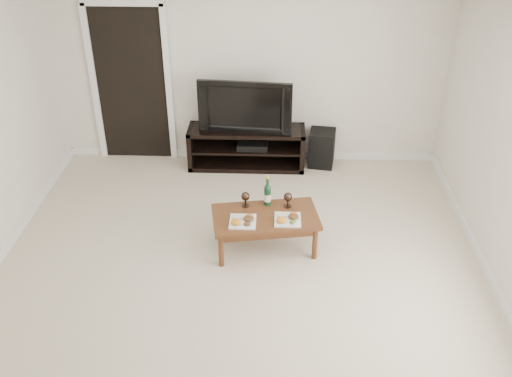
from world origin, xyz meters
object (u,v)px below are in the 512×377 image
object	(u,v)px
media_console	(247,147)
subwoofer	(322,148)
coffee_table	(265,232)
television	(246,104)

from	to	relation	value
media_console	subwoofer	size ratio (longest dim) A/B	3.10
subwoofer	media_console	bearing A→B (deg)	-166.43
media_console	coffee_table	size ratio (longest dim) A/B	1.40
television	subwoofer	world-z (taller)	television
television	subwoofer	size ratio (longest dim) A/B	2.41
television	coffee_table	xyz separation A→B (m)	(0.29, -1.83, -0.68)
subwoofer	coffee_table	size ratio (longest dim) A/B	0.45
subwoofer	coffee_table	bearing A→B (deg)	-101.20
media_console	television	size ratio (longest dim) A/B	1.28
television	subwoofer	distance (m)	1.19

